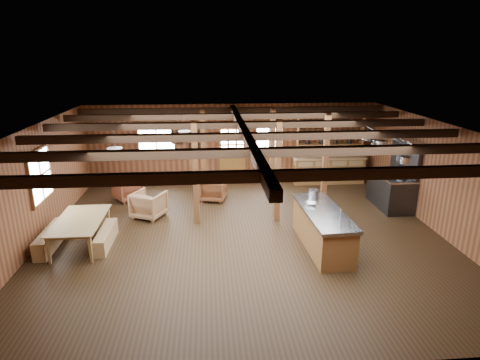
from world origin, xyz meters
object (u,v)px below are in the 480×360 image
object	(u,v)px
armchair_a	(128,189)
armchair_b	(213,190)
commercial_range	(393,185)
armchair_c	(149,205)
kitchen_island	(322,228)
dining_table	(83,233)

from	to	relation	value
armchair_a	armchair_b	bearing A→B (deg)	137.87
commercial_range	armchair_c	size ratio (longest dim) A/B	2.59
kitchen_island	commercial_range	distance (m)	3.75
dining_table	armchair_a	size ratio (longest dim) A/B	2.51
commercial_range	dining_table	size ratio (longest dim) A/B	1.10
armchair_c	kitchen_island	bearing A→B (deg)	178.88
dining_table	armchair_c	size ratio (longest dim) A/B	2.35
dining_table	armchair_b	size ratio (longest dim) A/B	2.56
dining_table	armchair_b	xyz separation A→B (m)	(3.19, 2.90, 0.00)
kitchen_island	commercial_range	size ratio (longest dim) A/B	1.19
commercial_range	dining_table	distance (m)	8.76
dining_table	armchair_c	bearing A→B (deg)	-39.15
kitchen_island	armchair_a	world-z (taller)	kitchen_island
armchair_a	armchair_b	xyz separation A→B (m)	(2.70, -0.28, -0.01)
commercial_range	armchair_a	xyz separation A→B (m)	(-8.06, 1.28, -0.32)
commercial_range	armchair_c	world-z (taller)	commercial_range
commercial_range	armchair_b	size ratio (longest dim) A/B	2.82
commercial_range	armchair_a	distance (m)	8.17
dining_table	armchair_a	distance (m)	3.21
kitchen_island	dining_table	size ratio (longest dim) A/B	1.31
kitchen_island	armchair_b	world-z (taller)	kitchen_island
kitchen_island	armchair_c	xyz separation A→B (m)	(-4.35, 2.21, -0.10)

